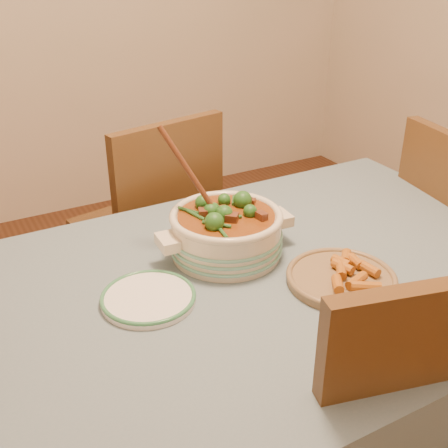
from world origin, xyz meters
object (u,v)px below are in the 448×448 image
dining_table (261,304)px  white_plate (148,297)px  fried_plate (341,277)px  stew_casserole (226,229)px  condiment_bowl (225,206)px  chair_far (155,221)px

dining_table → white_plate: bearing=173.3°
dining_table → fried_plate: 0.23m
dining_table → white_plate: (-0.31, 0.04, 0.10)m
dining_table → fried_plate: fried_plate is taller
stew_casserole → condiment_bowl: (0.12, 0.21, -0.05)m
stew_casserole → fried_plate: bearing=-55.5°
stew_casserole → white_plate: size_ratio=1.36×
white_plate → stew_casserole: bearing=21.6°
dining_table → chair_far: (0.02, 0.80, -0.11)m
dining_table → condiment_bowl: size_ratio=14.49×
chair_far → dining_table: bearing=77.9°
white_plate → fried_plate: 0.49m
dining_table → condiment_bowl: condiment_bowl is taller
white_plate → fried_plate: (0.47, -0.16, 0.01)m
condiment_bowl → chair_far: (-0.07, 0.44, -0.23)m
white_plate → condiment_bowl: bearing=39.3°
stew_casserole → condiment_bowl: stew_casserole is taller
stew_casserole → chair_far: bearing=86.2°
fried_plate → chair_far: bearing=98.9°
stew_casserole → condiment_bowl: size_ratio=3.41×
stew_casserole → fried_plate: size_ratio=1.30×
stew_casserole → condiment_bowl: 0.25m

